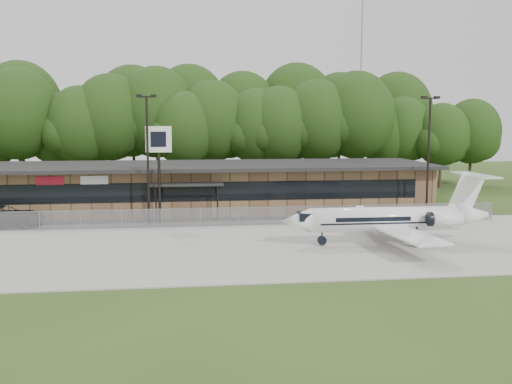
{
  "coord_description": "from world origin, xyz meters",
  "views": [
    {
      "loc": [
        -2.24,
        -28.68,
        8.23
      ],
      "look_at": [
        2.96,
        12.0,
        3.08
      ],
      "focal_mm": 40.0,
      "sensor_mm": 36.0,
      "label": 1
    }
  ],
  "objects": [
    {
      "name": "fence",
      "position": [
        0.0,
        15.0,
        0.78
      ],
      "size": [
        46.0,
        0.04,
        1.52
      ],
      "color": "gray",
      "rests_on": "ground"
    },
    {
      "name": "light_pole_right",
      "position": [
        18.0,
        16.5,
        5.98
      ],
      "size": [
        1.55,
        0.3,
        10.23
      ],
      "color": "black",
      "rests_on": "ground"
    },
    {
      "name": "apron",
      "position": [
        0.0,
        8.0,
        0.04
      ],
      "size": [
        64.0,
        18.0,
        0.08
      ],
      "primitive_type": "cube",
      "color": "#9E9B93",
      "rests_on": "ground"
    },
    {
      "name": "business_jet",
      "position": [
        11.4,
        7.04,
        1.72
      ],
      "size": [
        14.21,
        12.61,
        4.8
      ],
      "rotation": [
        0.0,
        0.0,
        -0.01
      ],
      "color": "white",
      "rests_on": "ground"
    },
    {
      "name": "light_pole_mid",
      "position": [
        -5.0,
        16.5,
        5.98
      ],
      "size": [
        1.55,
        0.3,
        10.23
      ],
      "color": "black",
      "rests_on": "ground"
    },
    {
      "name": "suv",
      "position": [
        -16.18,
        16.78,
        0.86
      ],
      "size": [
        6.39,
        3.26,
        1.73
      ],
      "primitive_type": "imported",
      "rotation": [
        0.0,
        0.0,
        1.63
      ],
      "color": "#313133",
      "rests_on": "ground"
    },
    {
      "name": "pole_sign",
      "position": [
        -4.16,
        16.8,
        5.96
      ],
      "size": [
        2.05,
        0.3,
        7.8
      ],
      "rotation": [
        0.0,
        0.0,
        -0.03
      ],
      "color": "black",
      "rests_on": "ground"
    },
    {
      "name": "treeline",
      "position": [
        0.0,
        42.0,
        7.5
      ],
      "size": [
        72.0,
        12.0,
        15.0
      ],
      "primitive_type": null,
      "color": "#1E3711",
      "rests_on": "ground"
    },
    {
      "name": "parking_lot",
      "position": [
        0.0,
        19.5,
        0.03
      ],
      "size": [
        50.0,
        9.0,
        0.06
      ],
      "primitive_type": "cube",
      "color": "#383835",
      "rests_on": "ground"
    },
    {
      "name": "radio_mast",
      "position": [
        22.0,
        48.0,
        12.5
      ],
      "size": [
        0.2,
        0.2,
        25.0
      ],
      "primitive_type": "cylinder",
      "color": "gray",
      "rests_on": "ground"
    },
    {
      "name": "ground",
      "position": [
        0.0,
        0.0,
        0.0
      ],
      "size": [
        160.0,
        160.0,
        0.0
      ],
      "primitive_type": "plane",
      "color": "#2C4117",
      "rests_on": "ground"
    },
    {
      "name": "terminal",
      "position": [
        -0.0,
        23.94,
        2.18
      ],
      "size": [
        41.0,
        11.65,
        4.3
      ],
      "color": "brown",
      "rests_on": "ground"
    }
  ]
}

